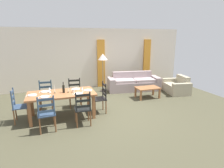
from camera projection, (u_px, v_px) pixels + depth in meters
The scene contains 34 objects.
ground_plane at pixel (107, 113), 5.90m from camera, with size 9.60×9.60×0.02m, color #474430.
wall_far at pixel (86, 59), 8.60m from camera, with size 9.60×0.16×2.70m, color beige.
curtain_panel_left at pixel (101, 64), 8.75m from camera, with size 0.35×0.08×2.20m, color orange.
curtain_panel_right at pixel (147, 62), 9.48m from camera, with size 0.35×0.08×2.20m, color orange.
dining_table at pixel (62, 96), 5.40m from camera, with size 1.90×0.96×0.75m.
dining_chair_near_left at pixel (47, 114), 4.61m from camera, with size 0.45×0.43×0.96m.
dining_chair_near_right at pixel (83, 108), 4.93m from camera, with size 0.43×0.41×0.96m.
dining_chair_far_left at pixel (46, 95), 6.03m from camera, with size 0.44×0.42×0.96m.
dining_chair_far_right at pixel (75, 93), 6.31m from camera, with size 0.44×0.43×0.96m.
dining_chair_head_west at pixel (19, 106), 5.13m from camera, with size 0.41×0.43×0.96m.
dining_chair_head_east at pixel (101, 98), 5.81m from camera, with size 0.40×0.42×0.96m.
dinner_plate_near_left at pixel (45, 97), 5.01m from camera, with size 0.24×0.24×0.02m, color white.
fork_near_left at pixel (39, 97), 4.97m from camera, with size 0.02×0.17×0.01m, color silver.
dinner_plate_near_right at pixel (78, 93), 5.29m from camera, with size 0.24×0.24×0.02m, color white.
fork_near_right at pixel (73, 94), 5.24m from camera, with size 0.02×0.17×0.01m, color silver.
dinner_plate_far_left at pixel (45, 92), 5.47m from camera, with size 0.24×0.24×0.02m, color white.
fork_far_left at pixel (40, 92), 5.43m from camera, with size 0.02×0.17×0.01m, color silver.
dinner_plate_far_right at pixel (76, 89), 5.75m from camera, with size 0.24×0.24×0.02m, color white.
fork_far_right at pixel (71, 90), 5.70m from camera, with size 0.02×0.17×0.01m, color silver.
dinner_plate_head_west at pixel (32, 95), 5.14m from camera, with size 0.24×0.24×0.02m, color white.
fork_head_west at pixel (26, 96), 5.10m from camera, with size 0.02×0.17×0.01m, color silver.
dinner_plate_head_east at pixel (88, 90), 5.62m from camera, with size 0.24×0.24×0.02m, color white.
fork_head_east at pixel (83, 91), 5.57m from camera, with size 0.02×0.17×0.01m, color silver.
wine_bottle at pixel (64, 89), 5.37m from camera, with size 0.07×0.07×0.32m.
wine_glass_near_left at pixel (50, 91), 5.13m from camera, with size 0.06×0.06×0.16m.
wine_glass_near_right at pixel (82, 88), 5.42m from camera, with size 0.06×0.06×0.16m.
wine_glass_far_left at pixel (49, 89), 5.40m from camera, with size 0.06×0.06×0.16m.
coffee_cup_primary at pixel (73, 91), 5.43m from camera, with size 0.07×0.07×0.09m, color beige.
candle_tall at pixel (55, 91), 5.33m from camera, with size 0.05×0.05×0.24m.
candle_short at pixel (69, 91), 5.40m from camera, with size 0.05×0.05×0.17m.
couch at pixel (133, 83), 8.37m from camera, with size 2.37×1.11×0.80m.
coffee_table at pixel (148, 89), 7.25m from camera, with size 0.90×0.56×0.42m.
armchair_upholstered at pixel (177, 87), 7.98m from camera, with size 0.97×1.27×0.72m.
standing_lamp at pixel (103, 59), 7.85m from camera, with size 0.40×0.40×1.64m.
Camera 1 is at (-1.58, -5.27, 2.31)m, focal length 29.96 mm.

